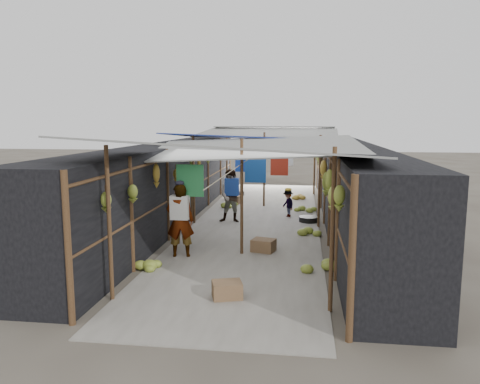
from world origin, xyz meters
The scene contains 14 objects.
ground centered at (0.00, 0.00, 0.00)m, with size 80.00×80.00×0.00m, color #6B6356.
aisle_slab centered at (0.00, 6.50, 0.01)m, with size 3.60×16.00×0.02m, color #9E998E.
stall_left centered at (-2.70, 6.50, 1.15)m, with size 1.40×15.00×2.30m, color black.
stall_right centered at (2.70, 6.50, 1.15)m, with size 1.40×15.00×2.30m, color black.
crate_near centered at (0.10, 0.32, 0.15)m, with size 0.49×0.39×0.29m, color #826042.
crate_mid centered at (0.47, 3.24, 0.15)m, with size 0.50×0.40×0.30m, color #826042.
crate_back centered at (-1.11, 9.34, 0.15)m, with size 0.49×0.40×0.31m, color #826042.
black_basin centered at (1.54, 6.60, 0.09)m, with size 0.57×0.57×0.17m, color black.
vendor_elderly centered at (-1.31, 2.61, 0.82)m, with size 0.60×0.39×1.64m, color silver.
shopper_blue centered at (-0.72, 6.28, 0.79)m, with size 0.76×0.60×1.57m, color #1F419B.
vendor_seated centered at (0.90, 7.24, 0.43)m, with size 0.56×0.32×0.87m, color #4B4541.
market_canopy centered at (0.02, 6.84, 2.40)m, with size 5.62×15.20×2.77m.
hanging_bananas centered at (0.10, 6.56, 1.70)m, with size 3.96×13.66×0.84m.
floor_bananas centered at (0.27, 6.16, 0.15)m, with size 3.90×9.55×0.34m.
Camera 1 is at (1.33, -7.14, 2.98)m, focal length 35.00 mm.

